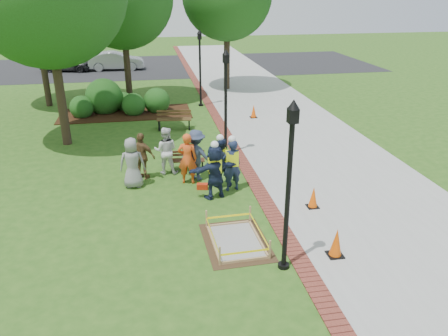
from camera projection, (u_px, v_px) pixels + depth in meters
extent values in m
plane|color=#285116|center=(215.00, 214.00, 13.38)|extent=(100.00, 100.00, 0.00)
cube|color=#9E9E99|center=(278.00, 117.00, 23.26)|extent=(6.00, 60.00, 0.02)
cube|color=maroon|center=(218.00, 119.00, 22.73)|extent=(0.50, 60.00, 0.03)
cube|color=#381E0F|center=(126.00, 113.00, 23.77)|extent=(7.00, 3.00, 0.05)
cube|color=black|center=(166.00, 66.00, 37.88)|extent=(36.00, 12.00, 0.01)
cube|color=#47331E|center=(236.00, 242.00, 11.91)|extent=(1.78, 2.36, 0.01)
cube|color=gray|center=(236.00, 242.00, 11.91)|extent=(1.26, 1.84, 0.04)
cube|color=tan|center=(236.00, 241.00, 11.90)|extent=(1.39, 1.96, 0.08)
cube|color=tan|center=(236.00, 234.00, 11.81)|extent=(1.42, 2.00, 0.55)
cube|color=yellow|center=(236.00, 233.00, 11.80)|extent=(1.37, 1.94, 0.06)
cube|color=#55321D|center=(187.00, 160.00, 16.40)|extent=(1.36, 0.52, 0.04)
cube|color=#55321D|center=(187.00, 153.00, 16.51)|extent=(1.32, 0.17, 0.21)
cube|color=black|center=(187.00, 165.00, 16.48)|extent=(1.24, 0.56, 0.39)
cube|color=brown|center=(174.00, 119.00, 21.05)|extent=(1.70, 0.65, 0.04)
cube|color=brown|center=(174.00, 113.00, 21.19)|extent=(1.66, 0.21, 0.27)
cube|color=black|center=(174.00, 124.00, 21.15)|extent=(1.56, 0.70, 0.49)
cube|color=black|center=(335.00, 255.00, 11.30)|extent=(0.40, 0.40, 0.05)
cone|color=#E05007|center=(336.00, 242.00, 11.15)|extent=(0.32, 0.32, 0.75)
cube|color=black|center=(312.00, 207.00, 13.77)|extent=(0.36, 0.36, 0.05)
cone|color=#F25607|center=(313.00, 197.00, 13.63)|extent=(0.28, 0.28, 0.66)
cube|color=black|center=(253.00, 117.00, 23.06)|extent=(0.36, 0.36, 0.05)
cone|color=#FF5408|center=(254.00, 111.00, 22.93)|extent=(0.28, 0.28, 0.66)
cube|color=red|center=(202.00, 186.00, 15.00)|extent=(0.41, 0.28, 0.19)
cylinder|color=black|center=(288.00, 199.00, 10.12)|extent=(0.12, 0.12, 3.80)
cube|color=black|center=(293.00, 116.00, 9.35)|extent=(0.22, 0.22, 0.32)
cone|color=black|center=(294.00, 104.00, 9.25)|extent=(0.28, 0.28, 0.22)
cylinder|color=black|center=(283.00, 265.00, 10.84)|extent=(0.28, 0.28, 0.10)
cylinder|color=black|center=(226.00, 110.00, 17.38)|extent=(0.12, 0.12, 3.80)
cube|color=black|center=(226.00, 59.00, 16.61)|extent=(0.22, 0.22, 0.32)
cone|color=black|center=(226.00, 52.00, 16.51)|extent=(0.28, 0.28, 0.22)
cylinder|color=black|center=(226.00, 153.00, 18.10)|extent=(0.28, 0.28, 0.10)
cylinder|color=black|center=(200.00, 73.00, 24.64)|extent=(0.12, 0.12, 3.80)
cube|color=black|center=(199.00, 36.00, 23.87)|extent=(0.22, 0.22, 0.32)
cone|color=black|center=(199.00, 31.00, 23.77)|extent=(0.28, 0.28, 0.22)
cylinder|color=black|center=(201.00, 105.00, 25.36)|extent=(0.28, 0.28, 0.10)
cylinder|color=#3D2D1E|center=(59.00, 84.00, 18.27)|extent=(0.38, 0.38, 5.33)
cylinder|color=#3D2D1E|center=(127.00, 61.00, 25.33)|extent=(0.37, 0.37, 4.87)
cylinder|color=#3D2D1E|center=(227.00, 52.00, 28.61)|extent=(0.39, 0.39, 4.89)
cylinder|color=#3D2D1E|center=(43.00, 61.00, 24.40)|extent=(0.35, 0.35, 5.11)
sphere|color=#1E4313|center=(83.00, 117.00, 23.22)|extent=(1.24, 1.24, 1.24)
sphere|color=#1E4313|center=(106.00, 112.00, 24.10)|extent=(2.00, 2.00, 2.00)
sphere|color=#1E4313|center=(134.00, 115.00, 23.64)|extent=(1.26, 1.26, 1.26)
sphere|color=#1E4313|center=(157.00, 112.00, 24.18)|extent=(1.43, 1.43, 1.43)
sphere|color=#1E4313|center=(124.00, 110.00, 24.56)|extent=(1.08, 1.08, 1.08)
imported|color=gray|center=(132.00, 163.00, 14.86)|extent=(0.58, 0.39, 1.77)
imported|color=#E64E1B|center=(187.00, 159.00, 15.15)|extent=(0.66, 0.50, 1.83)
imported|color=silver|center=(166.00, 151.00, 15.96)|extent=(0.63, 0.48, 1.77)
imported|color=brown|center=(142.00, 156.00, 15.52)|extent=(0.65, 0.57, 1.71)
imported|color=#2F3A53|center=(196.00, 155.00, 15.43)|extent=(0.70, 0.64, 1.85)
imported|color=#192842|center=(215.00, 172.00, 14.09)|extent=(0.66, 0.52, 1.82)
cube|color=#D0E413|center=(215.00, 165.00, 13.99)|extent=(0.42, 0.26, 0.52)
sphere|color=white|center=(215.00, 145.00, 13.73)|extent=(0.25, 0.25, 0.25)
imported|color=#152439|center=(232.00, 165.00, 14.62)|extent=(0.64, 0.48, 1.80)
cube|color=#D0E413|center=(232.00, 158.00, 14.52)|extent=(0.42, 0.26, 0.52)
sphere|color=white|center=(232.00, 139.00, 14.26)|extent=(0.25, 0.25, 0.25)
imported|color=#191F41|center=(220.00, 163.00, 14.92)|extent=(0.58, 0.39, 1.74)
cube|color=#D0E413|center=(220.00, 156.00, 14.83)|extent=(0.42, 0.26, 0.52)
sphere|color=white|center=(220.00, 138.00, 14.58)|extent=(0.25, 0.25, 0.25)
imported|color=black|center=(67.00, 71.00, 35.54)|extent=(2.97, 4.99, 1.52)
imported|color=#949599|center=(117.00, 70.00, 36.10)|extent=(2.22, 4.96, 1.61)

